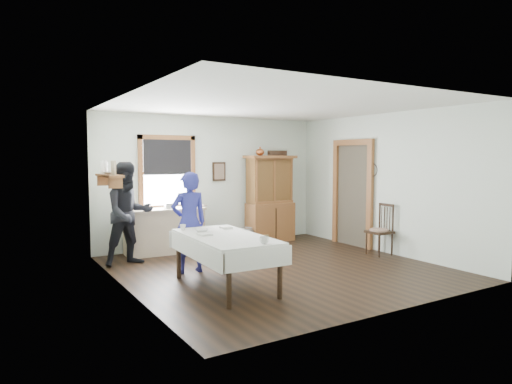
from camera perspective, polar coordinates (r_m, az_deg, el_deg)
room at (r=7.53m, az=2.79°, el=0.53°), size 5.01×5.01×2.70m
window at (r=9.26m, az=-11.02°, el=2.92°), size 1.18×0.07×1.48m
doorway at (r=9.74m, az=11.99°, el=0.21°), size 0.09×1.14×2.22m
wall_shelf at (r=7.98m, az=-17.95°, el=2.14°), size 0.24×1.00×0.44m
framed_picture at (r=9.72m, az=-4.62°, el=2.57°), size 0.30×0.04×0.40m
rug_beater at (r=9.32m, az=14.34°, el=3.42°), size 0.01×0.27×0.27m
work_counter at (r=9.01m, az=-11.37°, el=-4.77°), size 1.55×0.65×0.87m
china_hutch at (r=10.06m, az=1.78°, el=-0.81°), size 1.11×0.54×1.89m
dining_table at (r=6.55m, az=-3.86°, el=-8.68°), size 1.07×1.92×0.75m
spindle_chair at (r=8.98m, az=15.17°, el=-4.53°), size 0.47×0.47×0.98m
pail at (r=9.59m, az=-1.22°, el=-5.76°), size 0.32×0.32×0.33m
wicker_basket at (r=9.81m, az=0.48°, el=-5.94°), size 0.38×0.32×0.20m
woman_blue at (r=7.40m, az=-8.38°, el=-4.25°), size 0.56×0.38×1.50m
figure_dark at (r=8.14m, az=-15.60°, el=-3.07°), size 0.86×0.70×1.64m
table_cup_a at (r=5.84m, az=1.01°, el=-6.03°), size 0.15×0.15×0.09m
table_cup_b at (r=7.00m, az=-9.13°, el=-4.38°), size 0.12×0.12×0.09m
table_bowl at (r=6.76m, az=-6.80°, el=-4.81°), size 0.28×0.28×0.05m
counter_book at (r=9.15m, az=-7.74°, el=-1.74°), size 0.19×0.25×0.02m
counter_bowl at (r=9.08m, az=-7.67°, el=-1.69°), size 0.22×0.22×0.06m
shelf_bowl at (r=7.99m, az=-17.98°, el=2.32°), size 0.22×0.22×0.05m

